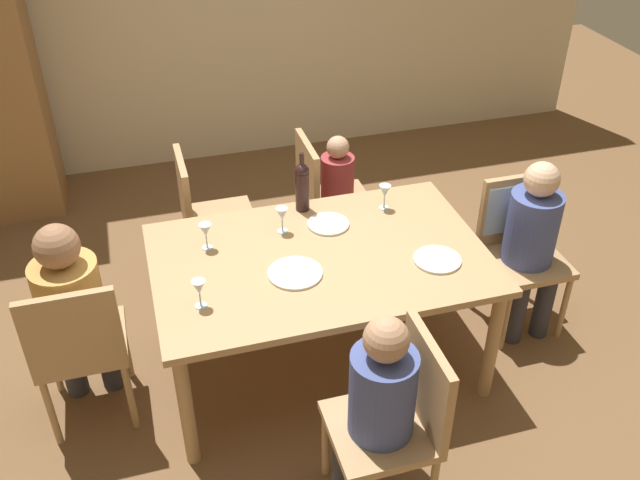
# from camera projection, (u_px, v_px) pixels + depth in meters

# --- Properties ---
(ground_plane) EXTENTS (10.00, 10.00, 0.00)m
(ground_plane) POSITION_uv_depth(u_px,v_px,m) (320.00, 361.00, 4.07)
(ground_plane) COLOR brown
(dining_table) EXTENTS (1.73, 1.11, 0.75)m
(dining_table) POSITION_uv_depth(u_px,v_px,m) (320.00, 268.00, 3.69)
(dining_table) COLOR tan
(dining_table) RESTS_ON ground_plane
(chair_left_end) EXTENTS (0.44, 0.44, 0.92)m
(chair_left_end) POSITION_uv_depth(u_px,v_px,m) (79.00, 344.00, 3.42)
(chair_left_end) COLOR tan
(chair_left_end) RESTS_ON ground_plane
(chair_right_end) EXTENTS (0.44, 0.46, 0.92)m
(chair_right_end) POSITION_uv_depth(u_px,v_px,m) (518.00, 231.00, 4.12)
(chair_right_end) COLOR tan
(chair_right_end) RESTS_ON ground_plane
(chair_near) EXTENTS (0.44, 0.44, 0.92)m
(chair_near) POSITION_uv_depth(u_px,v_px,m) (400.00, 414.00, 3.05)
(chair_near) COLOR tan
(chair_near) RESTS_ON ground_plane
(chair_far_right) EXTENTS (0.44, 0.44, 0.92)m
(chair_far_right) POSITION_uv_depth(u_px,v_px,m) (324.00, 194.00, 4.58)
(chair_far_right) COLOR tan
(chair_far_right) RESTS_ON ground_plane
(chair_far_left) EXTENTS (0.44, 0.44, 0.92)m
(chair_far_left) POSITION_uv_depth(u_px,v_px,m) (205.00, 212.00, 4.40)
(chair_far_left) COLOR tan
(chair_far_left) RESTS_ON ground_plane
(person_woman_host) EXTENTS (0.32, 0.37, 1.16)m
(person_woman_host) POSITION_uv_depth(u_px,v_px,m) (73.00, 308.00, 3.43)
(person_woman_host) COLOR #33333D
(person_woman_host) RESTS_ON ground_plane
(person_man_bearded) EXTENTS (0.29, 0.34, 1.10)m
(person_man_bearded) POSITION_uv_depth(u_px,v_px,m) (533.00, 238.00, 3.98)
(person_man_bearded) COLOR #33333D
(person_man_bearded) RESTS_ON ground_plane
(person_man_guest) EXTENTS (0.33, 0.29, 1.09)m
(person_man_guest) POSITION_uv_depth(u_px,v_px,m) (376.00, 404.00, 2.97)
(person_man_guest) COLOR #33333D
(person_man_guest) RESTS_ON ground_plane
(person_child_small) EXTENTS (0.25, 0.22, 0.94)m
(person_child_small) POSITION_uv_depth(u_px,v_px,m) (341.00, 188.00, 4.59)
(person_child_small) COLOR #33333D
(person_child_small) RESTS_ON ground_plane
(wine_bottle_tall_green) EXTENTS (0.08, 0.08, 0.36)m
(wine_bottle_tall_green) POSITION_uv_depth(u_px,v_px,m) (302.00, 185.00, 3.94)
(wine_bottle_tall_green) COLOR black
(wine_bottle_tall_green) RESTS_ON dining_table
(wine_glass_near_left) EXTENTS (0.07, 0.07, 0.15)m
(wine_glass_near_left) POSITION_uv_depth(u_px,v_px,m) (385.00, 192.00, 3.98)
(wine_glass_near_left) COLOR silver
(wine_glass_near_left) RESTS_ON dining_table
(wine_glass_centre) EXTENTS (0.07, 0.07, 0.15)m
(wine_glass_centre) POSITION_uv_depth(u_px,v_px,m) (282.00, 215.00, 3.78)
(wine_glass_centre) COLOR silver
(wine_glass_centre) RESTS_ON dining_table
(wine_glass_near_right) EXTENTS (0.07, 0.07, 0.15)m
(wine_glass_near_right) POSITION_uv_depth(u_px,v_px,m) (199.00, 288.00, 3.26)
(wine_glass_near_right) COLOR silver
(wine_glass_near_right) RESTS_ON dining_table
(wine_glass_far) EXTENTS (0.07, 0.07, 0.15)m
(wine_glass_far) POSITION_uv_depth(u_px,v_px,m) (206.00, 231.00, 3.65)
(wine_glass_far) COLOR silver
(wine_glass_far) RESTS_ON dining_table
(dinner_plate_host) EXTENTS (0.25, 0.25, 0.01)m
(dinner_plate_host) POSITION_uv_depth(u_px,v_px,m) (437.00, 260.00, 3.61)
(dinner_plate_host) COLOR silver
(dinner_plate_host) RESTS_ON dining_table
(dinner_plate_guest_left) EXTENTS (0.23, 0.23, 0.01)m
(dinner_plate_guest_left) POSITION_uv_depth(u_px,v_px,m) (328.00, 224.00, 3.88)
(dinner_plate_guest_left) COLOR silver
(dinner_plate_guest_left) RESTS_ON dining_table
(dinner_plate_guest_right) EXTENTS (0.28, 0.28, 0.01)m
(dinner_plate_guest_right) POSITION_uv_depth(u_px,v_px,m) (295.00, 273.00, 3.52)
(dinner_plate_guest_right) COLOR silver
(dinner_plate_guest_right) RESTS_ON dining_table
(handbag) EXTENTS (0.16, 0.30, 0.22)m
(handbag) POSITION_uv_depth(u_px,v_px,m) (276.00, 256.00, 4.74)
(handbag) COLOR brown
(handbag) RESTS_ON ground_plane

